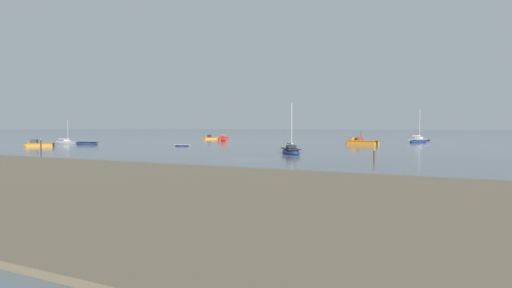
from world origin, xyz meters
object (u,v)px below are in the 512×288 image
Objects in this scene: motorboat_moored_4 at (223,140)px; mooring_post_near at (374,155)px; rowboat_moored_2 at (182,146)px; mooring_post_left at (41,146)px; motorboat_moored_0 at (210,138)px; sailboat_moored_2 at (291,151)px; motorboat_moored_3 at (358,143)px; motorboat_moored_2 at (36,145)px; sailboat_moored_1 at (418,141)px; rowboat_moored_4 at (424,140)px; rowboat_moored_0 at (356,139)px; motorboat_moored_5 at (222,138)px; channel_buoy at (361,138)px; sailboat_moored_0 at (66,143)px; rowboat_moored_3 at (87,144)px.

motorboat_moored_4 is 4.73× the size of mooring_post_near.
mooring_post_left reaches higher than rowboat_moored_2.
motorboat_moored_0 is at bearing 136.99° from mooring_post_near.
motorboat_moored_0 is at bearing -172.34° from sailboat_moored_2.
motorboat_moored_3 is (43.11, -13.21, 0.03)m from motorboat_moored_0.
sailboat_moored_1 reaches higher than motorboat_moored_2.
rowboat_moored_4 is (53.79, 65.52, -0.16)m from motorboat_moored_2.
sailboat_moored_1 reaches higher than rowboat_moored_2.
motorboat_moored_3 is at bearing 176.86° from motorboat_moored_2.
motorboat_moored_4 is (12.41, 40.06, 0.06)m from motorboat_moored_2.
sailboat_moored_1 reaches higher than mooring_post_left.
sailboat_moored_1 is at bearing -7.33° from rowboat_moored_0.
motorboat_moored_0 is 48.44m from motorboat_moored_2.
channel_buoy is at bearing -37.96° from motorboat_moored_5.
sailboat_moored_0 reaches higher than motorboat_moored_5.
rowboat_moored_4 is (50.65, 17.18, -0.16)m from motorboat_moored_0.
mooring_post_left is (16.10, -21.57, 0.69)m from rowboat_moored_3.
rowboat_moored_4 is 69.46m from mooring_post_near.
rowboat_moored_4 reaches higher than rowboat_moored_2.
motorboat_moored_2 is 2.32× the size of mooring_post_left.
channel_buoy is at bearing 106.63° from mooring_post_near.
sailboat_moored_1 reaches higher than rowboat_moored_4.
rowboat_moored_3 is 2.31× the size of mooring_post_left.
rowboat_moored_2 is 41.32m from mooring_post_near.
motorboat_moored_4 reaches higher than mooring_post_near.
rowboat_moored_4 is 15.05m from channel_buoy.
sailboat_moored_0 reaches higher than motorboat_moored_2.
motorboat_moored_5 is 84.34m from mooring_post_near.
sailboat_moored_0 is 27.44m from rowboat_moored_2.
rowboat_moored_2 is 61.69m from rowboat_moored_4.
motorboat_moored_5 is 1.96× the size of channel_buoy.
channel_buoy is at bearing -140.37° from rowboat_moored_3.
rowboat_moored_2 is (27.37, 1.96, -0.09)m from sailboat_moored_0.
mooring_post_left reaches higher than rowboat_moored_3.
rowboat_moored_3 is 26.93m from mooring_post_left.
motorboat_moored_3 is 40.90m from mooring_post_near.
sailboat_moored_0 is at bearing -127.85° from rowboat_moored_4.
rowboat_moored_4 is 63.10m from sailboat_moored_2.
rowboat_moored_2 is 20.62m from rowboat_moored_3.
motorboat_moored_4 is at bearing -173.44° from sailboat_moored_2.
rowboat_moored_4 is (32.54, 52.41, 0.00)m from rowboat_moored_2.
mooring_post_left reaches higher than rowboat_moored_0.
mooring_post_near is (55.83, -52.09, 0.28)m from motorboat_moored_0.
motorboat_moored_2 is at bearing -122.60° from sailboat_moored_2.
motorboat_moored_4 is at bearing -95.91° from rowboat_moored_0.
rowboat_moored_0 is at bearing 107.47° from mooring_post_near.
rowboat_moored_3 is 0.64× the size of sailboat_moored_1.
motorboat_moored_4 reaches higher than motorboat_moored_5.
rowboat_moored_3 is at bearing -125.49° from channel_buoy.
motorboat_moored_4 is 51.63m from mooring_post_left.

